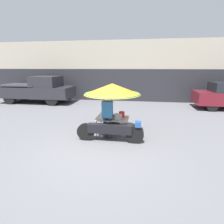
{
  "coord_description": "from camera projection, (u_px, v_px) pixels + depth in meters",
  "views": [
    {
      "loc": [
        1.17,
        -5.01,
        2.57
      ],
      "look_at": [
        0.22,
        1.19,
        0.94
      ],
      "focal_mm": 28.0,
      "sensor_mm": 36.0,
      "label": 1
    }
  ],
  "objects": [
    {
      "name": "vendor_motorcycle_cart",
      "position": [
        112.0,
        95.0,
        6.31
      ],
      "size": [
        2.37,
        2.07,
        1.99
      ],
      "color": "black",
      "rests_on": "ground"
    },
    {
      "name": "ground_plane",
      "position": [
        100.0,
        149.0,
        5.61
      ],
      "size": [
        36.0,
        36.0,
        0.0
      ],
      "primitive_type": "plane",
      "color": "slate"
    },
    {
      "name": "vendor_person",
      "position": [
        107.0,
        115.0,
        6.27
      ],
      "size": [
        0.38,
        0.22,
        1.61
      ],
      "color": "#2D2D33",
      "rests_on": "ground"
    },
    {
      "name": "pickup_truck",
      "position": [
        38.0,
        90.0,
        12.68
      ],
      "size": [
        5.29,
        1.96,
        1.92
      ],
      "color": "black",
      "rests_on": "ground"
    },
    {
      "name": "shopfront_building",
      "position": [
        125.0,
        71.0,
        13.98
      ],
      "size": [
        28.0,
        2.06,
        4.46
      ],
      "color": "#B2A893",
      "rests_on": "ground"
    }
  ]
}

